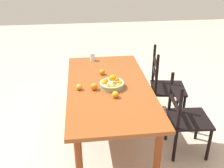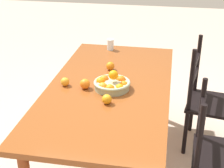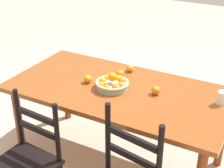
# 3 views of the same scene
# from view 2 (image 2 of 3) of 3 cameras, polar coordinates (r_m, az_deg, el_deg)

# --- Properties ---
(ground_plane) EXTENTS (12.00, 12.00, 0.00)m
(ground_plane) POSITION_cam_2_polar(r_m,az_deg,el_deg) (2.97, -0.41, -13.11)
(ground_plane) COLOR #BCA794
(dining_table) EXTENTS (1.83, 0.93, 0.74)m
(dining_table) POSITION_cam_2_polar(r_m,az_deg,el_deg) (2.61, -0.46, -1.85)
(dining_table) COLOR brown
(dining_table) RESTS_ON ground
(chair_near_window) EXTENTS (0.46, 0.46, 0.91)m
(chair_near_window) POSITION_cam_2_polar(r_m,az_deg,el_deg) (2.45, 17.64, -11.51)
(chair_near_window) COLOR black
(chair_near_window) RESTS_ON ground
(chair_by_cabinet) EXTENTS (0.51, 0.51, 0.98)m
(chair_by_cabinet) POSITION_cam_2_polar(r_m,az_deg,el_deg) (3.05, 16.12, -2.95)
(chair_by_cabinet) COLOR black
(chair_by_cabinet) RESTS_ON ground
(fruit_bowl) EXTENTS (0.28, 0.28, 0.15)m
(fruit_bowl) POSITION_cam_2_polar(r_m,az_deg,el_deg) (2.51, -0.03, 0.05)
(fruit_bowl) COLOR #9CAA8A
(fruit_bowl) RESTS_ON dining_table
(orange_loose_0) EXTENTS (0.07, 0.07, 0.07)m
(orange_loose_0) POSITION_cam_2_polar(r_m,az_deg,el_deg) (2.30, -0.88, -2.61)
(orange_loose_0) COLOR orange
(orange_loose_0) RESTS_ON dining_table
(orange_loose_1) EXTENTS (0.07, 0.07, 0.07)m
(orange_loose_1) POSITION_cam_2_polar(r_m,az_deg,el_deg) (2.58, -7.99, 0.38)
(orange_loose_1) COLOR orange
(orange_loose_1) RESTS_ON dining_table
(orange_loose_2) EXTENTS (0.07, 0.07, 0.07)m
(orange_loose_2) POSITION_cam_2_polar(r_m,az_deg,el_deg) (2.83, -0.28, 3.09)
(orange_loose_2) COLOR orange
(orange_loose_2) RESTS_ON dining_table
(orange_loose_3) EXTENTS (0.08, 0.08, 0.08)m
(orange_loose_3) POSITION_cam_2_polar(r_m,az_deg,el_deg) (2.52, -4.61, 0.02)
(orange_loose_3) COLOR orange
(orange_loose_3) RESTS_ON dining_table
(drinking_glass) EXTENTS (0.06, 0.06, 0.11)m
(drinking_glass) POSITION_cam_2_polar(r_m,az_deg,el_deg) (3.29, -0.28, 6.74)
(drinking_glass) COLOR silver
(drinking_glass) RESTS_ON dining_table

